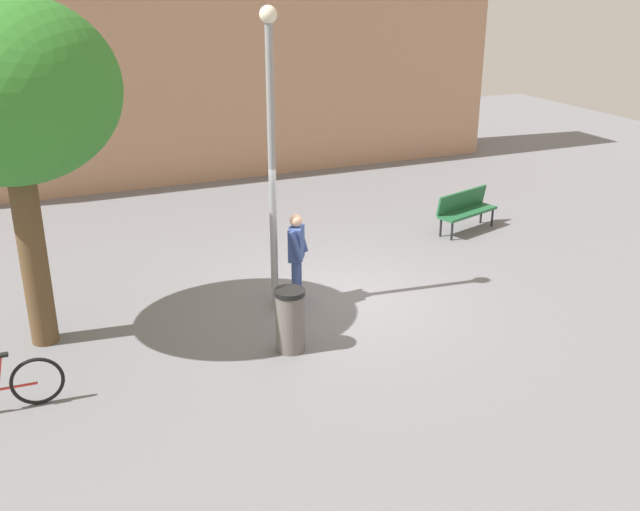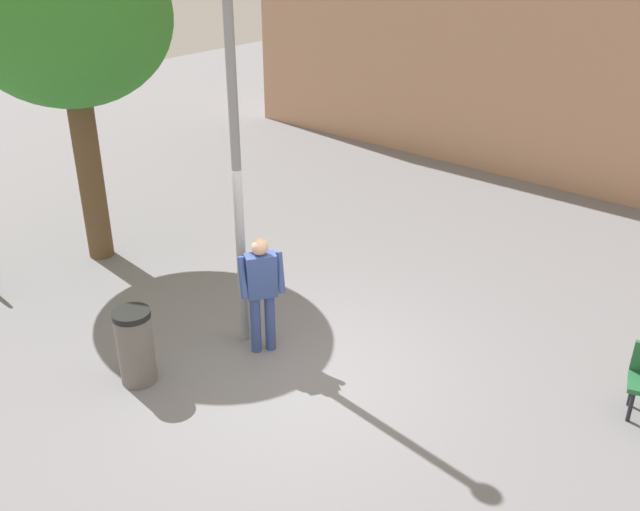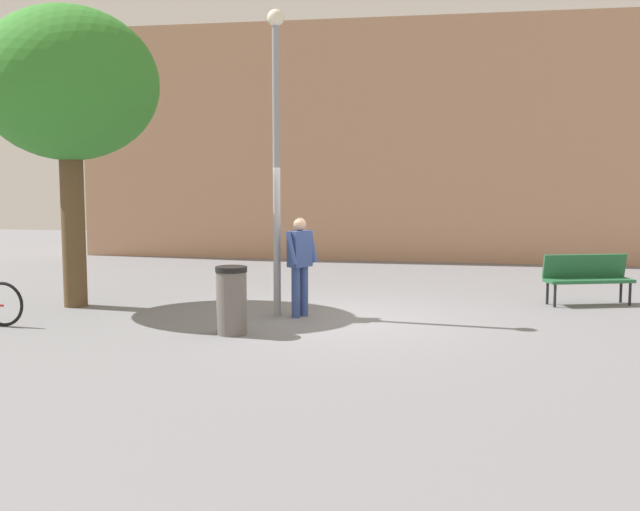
{
  "view_description": "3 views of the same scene",
  "coord_description": "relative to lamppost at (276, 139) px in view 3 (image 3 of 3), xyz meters",
  "views": [
    {
      "loc": [
        -5.02,
        -10.97,
        5.56
      ],
      "look_at": [
        -0.31,
        -0.05,
        0.91
      ],
      "focal_mm": 41.16,
      "sensor_mm": 36.0,
      "label": 1
    },
    {
      "loc": [
        5.24,
        -5.67,
        5.51
      ],
      "look_at": [
        -0.3,
        0.83,
        1.29
      ],
      "focal_mm": 40.15,
      "sensor_mm": 36.0,
      "label": 2
    },
    {
      "loc": [
        1.85,
        -12.01,
        2.36
      ],
      "look_at": [
        -0.43,
        0.58,
        0.99
      ],
      "focal_mm": 41.85,
      "sensor_mm": 36.0,
      "label": 3
    }
  ],
  "objects": [
    {
      "name": "plaza_tree",
      "position": [
        -3.83,
        0.24,
        0.96
      ],
      "size": [
        3.17,
        3.17,
        5.33
      ],
      "color": "brown",
      "rests_on": "ground_plane"
    },
    {
      "name": "lamppost",
      "position": [
        0.0,
        0.0,
        0.0
      ],
      "size": [
        0.28,
        0.28,
        5.06
      ],
      "color": "gray",
      "rests_on": "ground_plane"
    },
    {
      "name": "trash_bin",
      "position": [
        -0.32,
        -1.58,
        -2.46
      ],
      "size": [
        0.48,
        0.48,
        1.02
      ],
      "color": "#66605B",
      "rests_on": "ground_plane"
    },
    {
      "name": "ground_plane",
      "position": [
        1.09,
        -0.13,
        -2.98
      ],
      "size": [
        36.0,
        36.0,
        0.0
      ],
      "primitive_type": "plane",
      "color": "slate"
    },
    {
      "name": "person_by_lamppost",
      "position": [
        0.4,
        -0.04,
        -2.01
      ],
      "size": [
        0.51,
        0.62,
        1.67
      ],
      "color": "#334784",
      "rests_on": "ground_plane"
    },
    {
      "name": "park_bench",
      "position": [
        5.36,
        2.12,
        -2.43
      ],
      "size": [
        1.67,
        0.93,
        0.92
      ],
      "color": "#236038",
      "rests_on": "ground_plane"
    },
    {
      "name": "building_facade",
      "position": [
        1.09,
        9.44,
        0.34
      ],
      "size": [
        17.94,
        2.0,
        6.63
      ],
      "primitive_type": "cube",
      "color": "tan",
      "rests_on": "ground_plane"
    }
  ]
}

